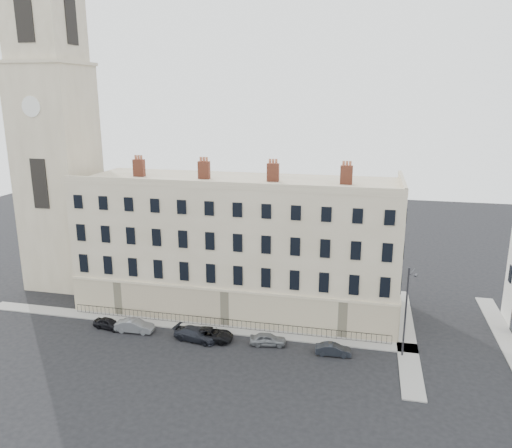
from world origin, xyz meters
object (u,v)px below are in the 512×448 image
at_px(car_a, 109,323).
at_px(car_f, 333,350).
at_px(car_b, 135,326).
at_px(car_d, 211,334).
at_px(car_e, 268,339).
at_px(streetlamp, 406,309).
at_px(car_c, 196,334).

distance_m(car_a, car_f, 23.92).
height_order(car_a, car_b, car_b).
bearing_deg(car_a, car_d, -80.77).
xyz_separation_m(car_a, car_e, (17.38, 0.20, 0.04)).
relative_size(car_b, streetlamp, 0.45).
bearing_deg(car_b, car_c, -95.44).
bearing_deg(car_c, car_e, -75.44).
relative_size(car_a, streetlamp, 0.38).
bearing_deg(car_c, car_f, -80.11).
relative_size(car_a, car_d, 0.73).
bearing_deg(car_d, car_e, -87.80).
bearing_deg(car_d, streetlamp, -88.37).
xyz_separation_m(car_c, car_f, (13.89, 0.09, -0.11)).
bearing_deg(car_a, streetlamp, -78.74).
bearing_deg(car_d, car_f, -92.06).
xyz_separation_m(car_e, streetlamp, (13.05, 0.54, 4.38)).
relative_size(car_f, streetlamp, 0.38).
relative_size(car_c, streetlamp, 0.51).
bearing_deg(car_f, car_a, 85.72).
distance_m(car_e, streetlamp, 13.78).
bearing_deg(car_c, car_d, -68.21).
relative_size(car_a, car_e, 0.94).
bearing_deg(streetlamp, car_a, -160.72).
height_order(car_a, car_c, car_c).
xyz_separation_m(car_b, car_e, (14.31, 0.29, -0.05)).
height_order(car_b, car_d, car_b).
xyz_separation_m(car_b, car_f, (20.84, -0.27, -0.11)).
bearing_deg(car_c, car_b, 96.63).
bearing_deg(streetlamp, car_c, -158.79).
bearing_deg(streetlamp, car_e, -159.75).
bearing_deg(car_f, car_b, 85.85).
distance_m(car_a, car_c, 10.03).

